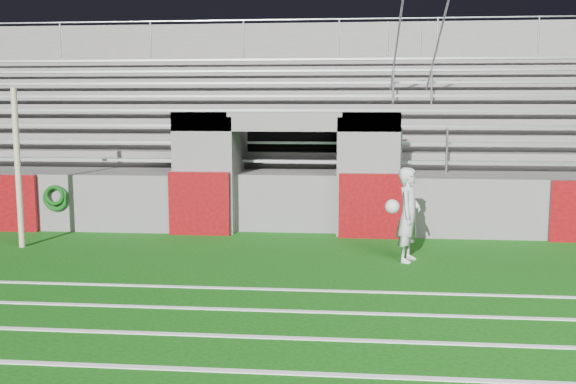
# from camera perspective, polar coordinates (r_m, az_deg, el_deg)

# --- Properties ---
(ground) EXTENTS (90.00, 90.00, 0.00)m
(ground) POSITION_cam_1_polar(r_m,az_deg,el_deg) (10.69, -2.00, -7.13)
(ground) COLOR #0F4B0C
(ground) RESTS_ON ground
(field_post) EXTENTS (0.11, 0.11, 3.07)m
(field_post) POSITION_cam_1_polar(r_m,az_deg,el_deg) (13.36, -22.88, 1.93)
(field_post) COLOR tan
(field_post) RESTS_ON ground
(stadium_structure) EXTENTS (26.00, 8.48, 5.42)m
(stadium_structure) POSITION_cam_1_polar(r_m,az_deg,el_deg) (18.31, 1.21, 3.80)
(stadium_structure) COLOR #595654
(stadium_structure) RESTS_ON ground
(goalkeeper_with_ball) EXTENTS (0.72, 0.72, 1.67)m
(goalkeeper_with_ball) POSITION_cam_1_polar(r_m,az_deg,el_deg) (11.45, 10.64, -1.97)
(goalkeeper_with_ball) COLOR #B1B6BB
(goalkeeper_with_ball) RESTS_ON ground
(hose_coil) EXTENTS (0.58, 0.15, 0.58)m
(hose_coil) POSITION_cam_1_polar(r_m,az_deg,el_deg) (14.75, -19.97, -0.45)
(hose_coil) COLOR #0D4311
(hose_coil) RESTS_ON ground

